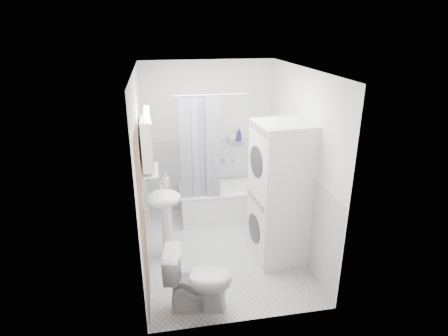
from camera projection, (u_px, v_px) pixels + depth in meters
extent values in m
plane|color=silver|center=(224.00, 251.00, 5.08)|extent=(2.60, 2.60, 0.00)
plane|color=white|center=(209.00, 139.00, 5.84)|extent=(2.00, 0.00, 2.00)
plane|color=white|center=(249.00, 219.00, 3.45)|extent=(2.00, 0.00, 2.00)
plane|color=white|center=(141.00, 174.00, 4.48)|extent=(0.00, 2.60, 2.60)
plane|color=white|center=(300.00, 164.00, 4.81)|extent=(0.00, 2.60, 2.60)
plane|color=white|center=(223.00, 69.00, 4.21)|extent=(2.60, 2.60, 0.00)
plane|color=white|center=(209.00, 175.00, 6.04)|extent=(1.98, 0.00, 1.98)
plane|color=white|center=(146.00, 218.00, 4.70)|extent=(0.00, 2.58, 2.58)
plane|color=white|center=(296.00, 205.00, 5.03)|extent=(0.00, 2.58, 2.58)
plane|color=brown|center=(143.00, 225.00, 3.75)|extent=(0.00, 2.00, 2.00)
cylinder|color=silver|center=(146.00, 209.00, 4.05)|extent=(0.04, 0.04, 0.04)
cube|color=white|center=(224.00, 204.00, 5.86)|extent=(1.34, 0.63, 0.49)
cube|color=white|center=(224.00, 188.00, 5.77)|extent=(1.36, 0.65, 0.03)
cube|color=silver|center=(224.00, 195.00, 5.81)|extent=(1.16, 0.45, 0.20)
cylinder|color=silver|center=(233.00, 160.00, 5.98)|extent=(0.04, 0.12, 0.04)
cylinder|color=silver|center=(228.00, 94.00, 4.99)|extent=(1.54, 0.02, 0.02)
cube|color=#151A49|center=(183.00, 150.00, 5.16)|extent=(0.10, 0.02, 1.45)
cube|color=#151A49|center=(190.00, 150.00, 5.17)|extent=(0.10, 0.02, 1.45)
cube|color=#151A49|center=(196.00, 150.00, 5.19)|extent=(0.10, 0.02, 1.45)
cube|color=#151A49|center=(203.00, 149.00, 5.20)|extent=(0.10, 0.02, 1.45)
cube|color=#151A49|center=(209.00, 149.00, 5.22)|extent=(0.10, 0.02, 1.45)
cube|color=#151A49|center=(215.00, 148.00, 5.23)|extent=(0.10, 0.02, 1.45)
ellipsoid|color=white|center=(163.00, 198.00, 4.66)|extent=(0.44, 0.37, 0.20)
cylinder|color=white|center=(167.00, 231.00, 4.83)|extent=(0.14, 0.14, 0.75)
cylinder|color=silver|center=(161.00, 185.00, 4.74)|extent=(0.03, 0.03, 0.14)
cylinder|color=silver|center=(161.00, 182.00, 4.68)|extent=(0.02, 0.10, 0.02)
cube|color=white|center=(147.00, 143.00, 4.46)|extent=(0.12, 0.50, 0.60)
cube|color=white|center=(153.00, 143.00, 4.47)|extent=(0.01, 0.47, 0.57)
cube|color=#FFEABF|center=(146.00, 112.00, 4.33)|extent=(0.06, 0.45, 0.06)
cube|color=silver|center=(151.00, 170.00, 4.59)|extent=(0.18, 0.54, 0.02)
cube|color=silver|center=(236.00, 142.00, 5.87)|extent=(0.22, 0.06, 0.02)
cube|color=#5C1314|center=(146.00, 147.00, 4.80)|extent=(0.05, 0.34, 0.80)
cube|color=#5C1314|center=(146.00, 118.00, 4.67)|extent=(0.03, 0.30, 0.08)
cylinder|color=silver|center=(142.00, 115.00, 4.65)|extent=(0.02, 0.04, 0.02)
cube|color=white|center=(279.00, 226.00, 4.81)|extent=(0.70, 0.70, 0.91)
cylinder|color=#2D2D33|center=(254.00, 228.00, 4.76)|extent=(0.06, 0.38, 0.38)
cube|color=gray|center=(255.00, 200.00, 4.61)|extent=(0.06, 0.58, 0.08)
cube|color=white|center=(283.00, 159.00, 4.49)|extent=(0.70, 0.70, 0.91)
cylinder|color=#2D2D33|center=(256.00, 162.00, 4.43)|extent=(0.06, 0.38, 0.38)
cube|color=gray|center=(258.00, 128.00, 4.29)|extent=(0.06, 0.58, 0.08)
imported|color=white|center=(199.00, 279.00, 3.96)|extent=(0.78, 0.51, 0.71)
imported|color=gray|center=(166.00, 183.00, 4.85)|extent=(0.08, 0.17, 0.08)
imported|color=gray|center=(151.00, 171.00, 4.43)|extent=(0.07, 0.18, 0.07)
imported|color=gray|center=(150.00, 162.00, 4.68)|extent=(0.10, 0.09, 0.10)
imported|color=gray|center=(231.00, 137.00, 5.83)|extent=(0.13, 0.17, 0.13)
imported|color=navy|center=(239.00, 138.00, 5.86)|extent=(0.08, 0.21, 0.08)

